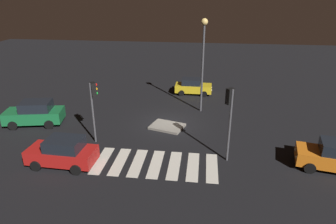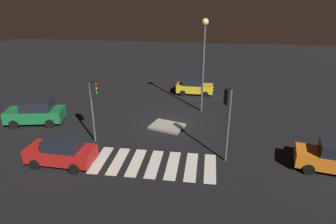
# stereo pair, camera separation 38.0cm
# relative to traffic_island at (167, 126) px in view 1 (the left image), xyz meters

# --- Properties ---
(ground_plane) EXTENTS (80.00, 80.00, 0.00)m
(ground_plane) POSITION_rel_traffic_island_xyz_m (-0.03, 0.76, -0.09)
(ground_plane) COLOR black
(traffic_island) EXTENTS (2.92, 2.51, 0.18)m
(traffic_island) POSITION_rel_traffic_island_xyz_m (0.00, 0.00, 0.00)
(traffic_island) COLOR gray
(traffic_island) RESTS_ON ground
(car_red) EXTENTS (4.22, 2.10, 1.81)m
(car_red) POSITION_rel_traffic_island_xyz_m (-5.63, -6.11, 0.80)
(car_red) COLOR red
(car_red) RESTS_ON ground
(car_yellow) EXTENTS (3.78, 1.81, 1.63)m
(car_yellow) POSITION_rel_traffic_island_xyz_m (1.61, 8.41, 0.71)
(car_yellow) COLOR gold
(car_yellow) RESTS_ON ground
(car_green) EXTENTS (4.68, 2.75, 1.94)m
(car_green) POSITION_rel_traffic_island_xyz_m (-10.52, -0.69, 0.86)
(car_green) COLOR #196B38
(car_green) RESTS_ON ground
(car_orange) EXTENTS (4.37, 2.56, 1.81)m
(car_orange) POSITION_rel_traffic_island_xyz_m (10.59, -4.58, 0.80)
(car_orange) COLOR orange
(car_orange) RESTS_ON ground
(traffic_light_south) EXTENTS (0.53, 0.54, 4.35)m
(traffic_light_south) POSITION_rel_traffic_island_xyz_m (-4.64, -2.87, 3.21)
(traffic_light_south) COLOR #47474C
(traffic_light_south) RESTS_ON ground
(traffic_light_east) EXTENTS (0.54, 0.53, 4.73)m
(traffic_light_east) POSITION_rel_traffic_island_xyz_m (4.27, -4.22, 3.49)
(traffic_light_east) COLOR #47474C
(traffic_light_east) RESTS_ON ground
(street_lamp) EXTENTS (0.56, 0.56, 7.94)m
(street_lamp) POSITION_rel_traffic_island_xyz_m (2.53, 3.83, 5.30)
(street_lamp) COLOR #47474C
(street_lamp) RESTS_ON ground
(crosswalk_near) EXTENTS (7.60, 3.20, 0.02)m
(crosswalk_near) POSITION_rel_traffic_island_xyz_m (-0.03, -5.34, -0.08)
(crosswalk_near) COLOR silver
(crosswalk_near) RESTS_ON ground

